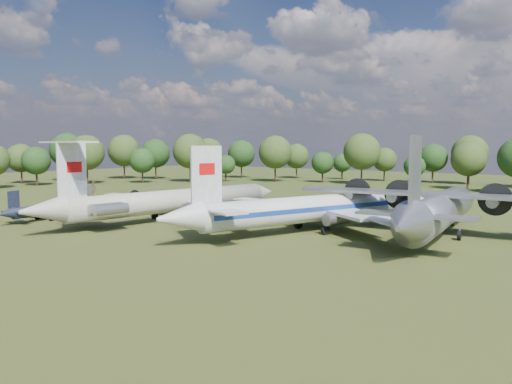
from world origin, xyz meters
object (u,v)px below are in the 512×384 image
Objects in this scene: an12_transport at (439,216)px; small_prop_northwest at (109,204)px; il62_airliner at (175,205)px; small_prop_west at (46,212)px; tu104_jet at (318,213)px; person_on_il62 at (94,188)px.

small_prop_northwest is (-52.44, -9.75, -1.44)m from an12_transport.
an12_transport is at bearing 23.49° from il62_airliner.
il62_airliner is at bearing 27.62° from small_prop_west.
tu104_jet is 24.20× the size of person_on_il62.
tu104_jet is 38.79m from small_prop_northwest.
small_prop_northwest is at bearing -173.44° from il62_airliner.
tu104_jet reaches higher than small_prop_northwest.
il62_airliner is at bearing -109.89° from person_on_il62.
tu104_jet is at bearing -7.48° from small_prop_northwest.
small_prop_west is at bearing -16.07° from person_on_il62.
an12_transport is 53.36m from small_prop_northwest.
il62_airliner is at bearing -148.29° from tu104_jet.
small_prop_west is 14.39m from person_on_il62.
person_on_il62 is at bearing -13.71° from small_prop_west.
small_prop_northwest is (-1.16, 12.13, -0.01)m from small_prop_west.
person_on_il62 reaches higher than il62_airliner.
small_prop_northwest is (-16.58, 0.35, -1.09)m from il62_airliner.
an12_transport is 55.77m from small_prop_west.
person_on_il62 reaches higher than tu104_jet.
il62_airliner is 2.83× the size of small_prop_west.
il62_airliner is 2.85× the size of small_prop_northwest.
an12_transport is 20.61× the size of person_on_il62.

